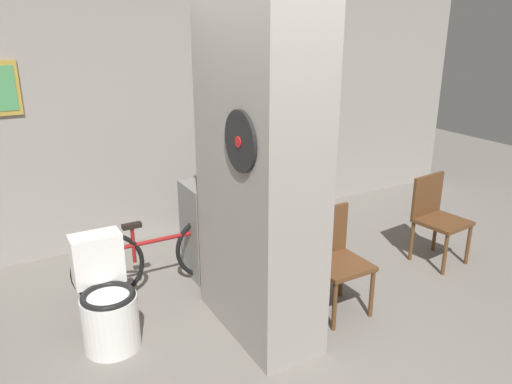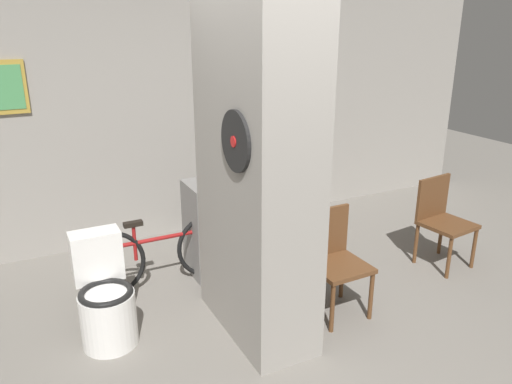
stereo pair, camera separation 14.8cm
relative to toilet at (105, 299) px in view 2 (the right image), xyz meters
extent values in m
plane|color=slate|center=(1.18, -0.91, -0.33)|extent=(14.00, 14.00, 0.00)
cube|color=gray|center=(1.18, 1.72, 0.97)|extent=(8.00, 0.06, 2.60)
cube|color=#B79338|center=(-0.42, 1.68, 1.37)|extent=(0.36, 0.02, 0.48)
cube|color=#4C9959|center=(-0.42, 1.66, 1.37)|extent=(0.30, 0.01, 0.39)
cube|color=#B79338|center=(2.68, 1.68, 1.22)|extent=(0.44, 0.02, 0.34)
cube|color=#B24C8C|center=(2.68, 1.66, 1.22)|extent=(0.36, 0.01, 0.28)
cube|color=#B79338|center=(1.88, 1.68, 1.52)|extent=(0.28, 0.02, 0.38)
cube|color=#E0CC4C|center=(1.88, 1.66, 1.52)|extent=(0.23, 0.01, 0.31)
cube|color=gray|center=(1.07, -0.35, 0.97)|extent=(0.49, 1.11, 2.60)
cylinder|color=black|center=(0.81, -0.57, 1.22)|extent=(0.03, 0.40, 0.40)
cylinder|color=red|center=(0.79, -0.57, 1.22)|extent=(0.01, 0.07, 0.07)
cube|color=gray|center=(1.46, 0.63, 0.11)|extent=(1.16, 0.44, 0.89)
cylinder|color=white|center=(0.00, -0.07, -0.12)|extent=(0.40, 0.40, 0.41)
torus|color=black|center=(0.00, -0.07, 0.09)|extent=(0.39, 0.39, 0.04)
cube|color=white|center=(0.00, 0.19, 0.27)|extent=(0.36, 0.20, 0.38)
cylinder|color=brown|center=(1.54, -0.69, -0.12)|extent=(0.04, 0.04, 0.41)
cylinder|color=brown|center=(1.92, -0.68, -0.12)|extent=(0.04, 0.04, 0.41)
cylinder|color=brown|center=(1.53, -0.32, -0.12)|extent=(0.04, 0.04, 0.41)
cylinder|color=brown|center=(1.91, -0.31, -0.12)|extent=(0.04, 0.04, 0.41)
cube|color=brown|center=(1.73, -0.50, 0.10)|extent=(0.44, 0.44, 0.04)
cube|color=brown|center=(1.72, -0.30, 0.32)|extent=(0.43, 0.04, 0.41)
cylinder|color=brown|center=(2.99, -0.48, -0.12)|extent=(0.04, 0.04, 0.41)
cylinder|color=brown|center=(3.36, -0.44, -0.12)|extent=(0.04, 0.04, 0.41)
cylinder|color=brown|center=(2.94, -0.11, -0.12)|extent=(0.04, 0.04, 0.41)
cylinder|color=brown|center=(3.32, -0.07, -0.12)|extent=(0.04, 0.04, 0.41)
cube|color=brown|center=(3.15, -0.27, 0.10)|extent=(0.48, 0.48, 0.04)
cube|color=brown|center=(3.13, -0.07, 0.32)|extent=(0.43, 0.08, 0.41)
torus|color=black|center=(0.15, 0.57, -0.02)|extent=(0.62, 0.04, 0.62)
torus|color=black|center=(1.05, 0.57, -0.02)|extent=(0.62, 0.04, 0.62)
cylinder|color=maroon|center=(0.60, 0.57, 0.14)|extent=(0.83, 0.04, 0.04)
cylinder|color=maroon|center=(0.37, 0.57, 0.14)|extent=(0.03, 0.03, 0.32)
cylinder|color=maroon|center=(1.00, 0.57, 0.14)|extent=(0.03, 0.03, 0.29)
cube|color=black|center=(0.37, 0.57, 0.32)|extent=(0.16, 0.06, 0.04)
cylinder|color=#262626|center=(1.00, 0.57, 0.28)|extent=(0.03, 0.42, 0.03)
cylinder|color=silver|center=(1.28, 0.61, 0.65)|extent=(0.06, 0.06, 0.18)
cylinder|color=silver|center=(1.28, 0.61, 0.78)|extent=(0.03, 0.03, 0.08)
sphere|color=#333333|center=(1.28, 0.61, 0.82)|extent=(0.03, 0.03, 0.03)
camera|label=1|loc=(-0.59, -3.29, 1.94)|focal=35.00mm
camera|label=2|loc=(-0.46, -3.36, 1.94)|focal=35.00mm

